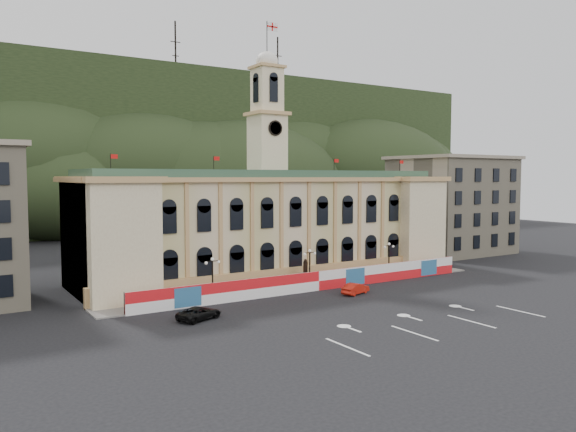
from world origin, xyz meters
TOP-DOWN VIEW (x-y plane):
  - ground at (0.00, 0.00)m, footprint 260.00×260.00m
  - lane_markings at (0.00, -5.00)m, footprint 26.00×10.00m
  - hill_ridge at (0.03, 121.99)m, footprint 230.00×80.00m
  - city_hall at (0.00, 27.63)m, footprint 56.20×17.60m
  - side_building_right at (43.00, 30.93)m, footprint 21.00×17.00m
  - hoarding_fence at (0.06, 15.07)m, footprint 50.00×0.44m
  - pavement at (0.00, 17.75)m, footprint 56.00×5.50m
  - statue at (0.00, 18.00)m, footprint 1.40×1.40m
  - lamp_left at (-14.00, 17.00)m, footprint 1.96×0.44m
  - lamp_center at (0.00, 17.00)m, footprint 1.96×0.44m
  - lamp_right at (14.00, 17.00)m, footprint 1.96×0.44m
  - red_sedan at (2.61, 10.67)m, footprint 3.94×5.13m
  - black_suv at (-19.00, 9.45)m, footprint 5.52×6.46m

SIDE VIEW (x-z plane):
  - ground at x=0.00m, z-range 0.00..0.00m
  - lane_markings at x=0.00m, z-range -0.01..0.01m
  - pavement at x=0.00m, z-range 0.00..0.16m
  - black_suv at x=-19.00m, z-range 0.00..1.38m
  - red_sedan at x=2.61m, z-range 0.00..1.41m
  - statue at x=0.00m, z-range -0.67..3.05m
  - hoarding_fence at x=0.06m, z-range 0.00..2.50m
  - lamp_left at x=-14.00m, z-range 0.50..5.65m
  - lamp_center at x=0.00m, z-range 0.50..5.65m
  - lamp_right at x=14.00m, z-range 0.50..5.65m
  - city_hall at x=0.00m, z-range -10.70..26.40m
  - side_building_right at x=43.00m, z-range 0.03..18.63m
  - hill_ridge at x=0.03m, z-range -12.52..51.48m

